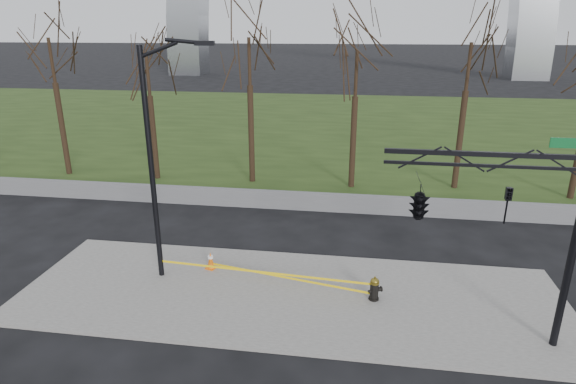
# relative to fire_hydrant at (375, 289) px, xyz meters

# --- Properties ---
(ground) EXTENTS (500.00, 500.00, 0.00)m
(ground) POSITION_rel_fire_hydrant_xyz_m (-2.78, -0.06, -0.48)
(ground) COLOR black
(ground) RESTS_ON ground
(sidewalk) EXTENTS (18.00, 6.00, 0.10)m
(sidewalk) POSITION_rel_fire_hydrant_xyz_m (-2.78, -0.06, -0.43)
(sidewalk) COLOR slate
(sidewalk) RESTS_ON ground
(grass_strip) EXTENTS (120.00, 40.00, 0.06)m
(grass_strip) POSITION_rel_fire_hydrant_xyz_m (-2.78, 29.94, -0.45)
(grass_strip) COLOR #223613
(grass_strip) RESTS_ON ground
(guardrail) EXTENTS (60.00, 0.30, 0.90)m
(guardrail) POSITION_rel_fire_hydrant_xyz_m (-2.78, 7.94, -0.03)
(guardrail) COLOR #59595B
(guardrail) RESTS_ON ground
(tree_row) EXTENTS (38.16, 4.00, 8.68)m
(tree_row) POSITION_rel_fire_hydrant_xyz_m (-6.70, 11.94, 3.86)
(tree_row) COLOR black
(tree_row) RESTS_ON ground
(fire_hydrant) EXTENTS (0.51, 0.37, 0.83)m
(fire_hydrant) POSITION_rel_fire_hydrant_xyz_m (0.00, 0.00, 0.00)
(fire_hydrant) COLOR black
(fire_hydrant) RESTS_ON sidewalk
(traffic_cone) EXTENTS (0.42, 0.42, 0.65)m
(traffic_cone) POSITION_rel_fire_hydrant_xyz_m (-5.90, 1.26, -0.06)
(traffic_cone) COLOR orange
(traffic_cone) RESTS_ON sidewalk
(street_light) EXTENTS (2.38, 0.53, 8.21)m
(street_light) POSITION_rel_fire_hydrant_xyz_m (-7.29, 0.58, 4.21)
(street_light) COLOR black
(street_light) RESTS_ON ground
(traffic_signal_mast) EXTENTS (5.10, 2.49, 6.00)m
(traffic_signal_mast) POSITION_rel_fire_hydrant_xyz_m (1.68, -1.62, 3.66)
(traffic_signal_mast) COLOR black
(traffic_signal_mast) RESTS_ON ground
(caution_tape) EXTENTS (7.50, 1.27, 0.43)m
(caution_tape) POSITION_rel_fire_hydrant_xyz_m (-3.40, 0.43, 0.01)
(caution_tape) COLOR yellow
(caution_tape) RESTS_ON ground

